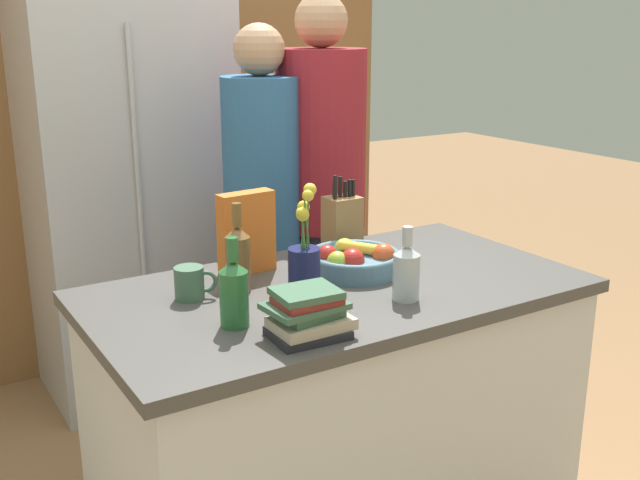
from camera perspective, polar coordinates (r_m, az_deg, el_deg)
kitchen_island at (r=2.49m, az=1.27°, el=-13.13°), size 1.51×0.82×0.89m
back_wall_wood at (r=3.82m, az=-13.77°, el=10.27°), size 2.71×0.12×2.60m
refrigerator at (r=3.47m, az=-14.34°, el=4.82°), size 0.85×0.62×2.02m
fruit_bowl at (r=2.41m, az=2.60°, el=-1.52°), size 0.30×0.30×0.10m
knife_block at (r=2.65m, az=1.70°, el=1.41°), size 0.12×0.10×0.27m
flower_vase at (r=2.16m, az=-1.20°, el=-1.71°), size 0.09×0.09×0.34m
cereal_box at (r=2.40m, az=-5.61°, el=0.56°), size 0.19×0.07×0.26m
coffee_mug at (r=2.21m, az=-9.85°, el=-3.24°), size 0.12×0.09×0.10m
book_stack at (r=1.92m, az=-0.90°, el=-5.72°), size 0.21×0.17×0.13m
bottle_oil at (r=1.98m, az=-6.57°, el=-3.93°), size 0.08×0.08×0.24m
bottle_vinegar at (r=2.17m, az=6.59°, el=-2.37°), size 0.08×0.08×0.22m
bottle_wine at (r=2.24m, az=-6.27°, el=-1.28°), size 0.07×0.07×0.27m
person_at_sink at (r=2.97m, az=-4.40°, el=2.17°), size 0.30×0.30×1.67m
person_in_blue at (r=3.07m, az=0.08°, el=3.68°), size 0.36×0.36×1.78m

